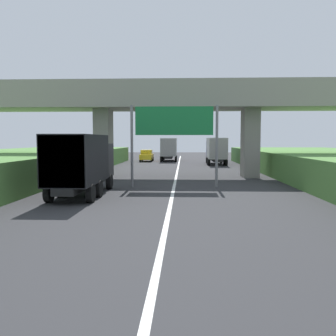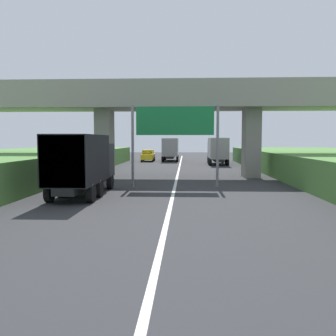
{
  "view_description": "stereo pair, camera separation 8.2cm",
  "coord_description": "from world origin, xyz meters",
  "px_view_note": "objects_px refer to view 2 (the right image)",
  "views": [
    {
      "loc": [
        0.64,
        5.1,
        3.14
      ],
      "look_at": [
        0.0,
        19.93,
        2.0
      ],
      "focal_mm": 38.75,
      "sensor_mm": 36.0,
      "label": 1
    },
    {
      "loc": [
        0.72,
        5.11,
        3.14
      ],
      "look_at": [
        0.0,
        19.93,
        2.0
      ],
      "focal_mm": 38.75,
      "sensor_mm": 36.0,
      "label": 2
    }
  ],
  "objects_px": {
    "truck_black": "(83,162)",
    "car_yellow": "(148,156)",
    "overhead_highway_sign": "(175,126)",
    "truck_red": "(171,148)",
    "truck_blue": "(217,150)"
  },
  "relations": [
    {
      "from": "overhead_highway_sign",
      "to": "truck_black",
      "type": "height_order",
      "value": "overhead_highway_sign"
    },
    {
      "from": "truck_red",
      "to": "truck_black",
      "type": "distance_m",
      "value": 34.92
    },
    {
      "from": "truck_red",
      "to": "truck_black",
      "type": "bearing_deg",
      "value": -95.8
    },
    {
      "from": "overhead_highway_sign",
      "to": "truck_blue",
      "type": "bearing_deg",
      "value": 78.07
    },
    {
      "from": "truck_black",
      "to": "truck_blue",
      "type": "height_order",
      "value": "same"
    },
    {
      "from": "overhead_highway_sign",
      "to": "truck_red",
      "type": "relative_size",
      "value": 0.81
    },
    {
      "from": "truck_red",
      "to": "overhead_highway_sign",
      "type": "bearing_deg",
      "value": -87.08
    },
    {
      "from": "overhead_highway_sign",
      "to": "truck_red",
      "type": "distance_m",
      "value": 30.66
    },
    {
      "from": "truck_black",
      "to": "car_yellow",
      "type": "xyz_separation_m",
      "value": [
        0.23,
        33.48,
        -1.08
      ]
    },
    {
      "from": "truck_blue",
      "to": "car_yellow",
      "type": "xyz_separation_m",
      "value": [
        -9.71,
        6.33,
        -1.08
      ]
    },
    {
      "from": "overhead_highway_sign",
      "to": "car_yellow",
      "type": "relative_size",
      "value": 1.43
    },
    {
      "from": "overhead_highway_sign",
      "to": "truck_red",
      "type": "height_order",
      "value": "overhead_highway_sign"
    },
    {
      "from": "truck_black",
      "to": "truck_blue",
      "type": "xyz_separation_m",
      "value": [
        9.94,
        27.14,
        0.0
      ]
    },
    {
      "from": "overhead_highway_sign",
      "to": "truck_blue",
      "type": "relative_size",
      "value": 0.81
    },
    {
      "from": "overhead_highway_sign",
      "to": "truck_black",
      "type": "xyz_separation_m",
      "value": [
        -5.09,
        -4.2,
        -2.13
      ]
    }
  ]
}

